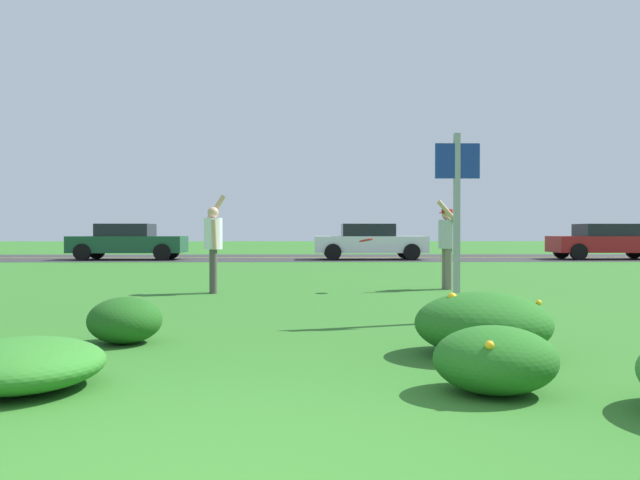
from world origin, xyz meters
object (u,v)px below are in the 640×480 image
at_px(sign_post_near_path, 457,207).
at_px(car_white_center_right, 370,241).
at_px(person_thrower_white_shirt, 213,241).
at_px(car_dark_green_center_left, 128,241).
at_px(person_catcher_red_cap_gray_shirt, 447,240).
at_px(frisbee_red, 366,240).
at_px(car_red_rightmost, 607,241).

bearing_deg(sign_post_near_path, car_white_center_right, 87.98).
bearing_deg(person_thrower_white_shirt, car_dark_green_center_left, 110.88).
distance_m(person_catcher_red_cap_gray_shirt, car_dark_green_center_left, 16.95).
distance_m(frisbee_red, car_white_center_right, 14.29).
bearing_deg(frisbee_red, sign_post_near_path, -79.49).
distance_m(person_catcher_red_cap_gray_shirt, car_red_rightmost, 16.65).
distance_m(sign_post_near_path, car_dark_green_center_left, 20.54).
bearing_deg(sign_post_near_path, car_red_rightmost, 60.57).
bearing_deg(car_white_center_right, person_thrower_white_shirt, -106.53).
xyz_separation_m(person_thrower_white_shirt, car_white_center_right, (4.28, 14.41, -0.22)).
height_order(sign_post_near_path, car_white_center_right, sign_post_near_path).
xyz_separation_m(person_thrower_white_shirt, person_catcher_red_cap_gray_shirt, (4.51, 0.74, 0.01)).
relative_size(person_catcher_red_cap_gray_shirt, frisbee_red, 6.48).
height_order(sign_post_near_path, car_dark_green_center_left, sign_post_near_path).
bearing_deg(person_thrower_white_shirt, car_white_center_right, 73.47).
height_order(person_catcher_red_cap_gray_shirt, car_white_center_right, person_catcher_red_cap_gray_shirt).
xyz_separation_m(person_thrower_white_shirt, car_red_rightmost, (14.00, 14.41, -0.22)).
bearing_deg(car_dark_green_center_left, frisbee_red, -59.56).
distance_m(person_thrower_white_shirt, person_catcher_red_cap_gray_shirt, 4.57).
bearing_deg(sign_post_near_path, person_thrower_white_shirt, 132.46).
height_order(person_catcher_red_cap_gray_shirt, car_dark_green_center_left, person_catcher_red_cap_gray_shirt).
xyz_separation_m(frisbee_red, car_red_rightmost, (11.14, 14.22, -0.24)).
xyz_separation_m(person_catcher_red_cap_gray_shirt, car_red_rightmost, (9.49, 13.68, -0.23)).
distance_m(car_dark_green_center_left, car_white_center_right, 9.78).
xyz_separation_m(frisbee_red, car_white_center_right, (1.42, 14.22, -0.24)).
relative_size(sign_post_near_path, frisbee_red, 8.76).
bearing_deg(car_white_center_right, car_red_rightmost, 0.00).
relative_size(person_catcher_red_cap_gray_shirt, car_dark_green_center_left, 0.39).
distance_m(sign_post_near_path, person_thrower_white_shirt, 5.40).
bearing_deg(person_catcher_red_cap_gray_shirt, frisbee_red, -161.86).
distance_m(person_catcher_red_cap_gray_shirt, frisbee_red, 1.74).
bearing_deg(car_red_rightmost, car_white_center_right, 180.00).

